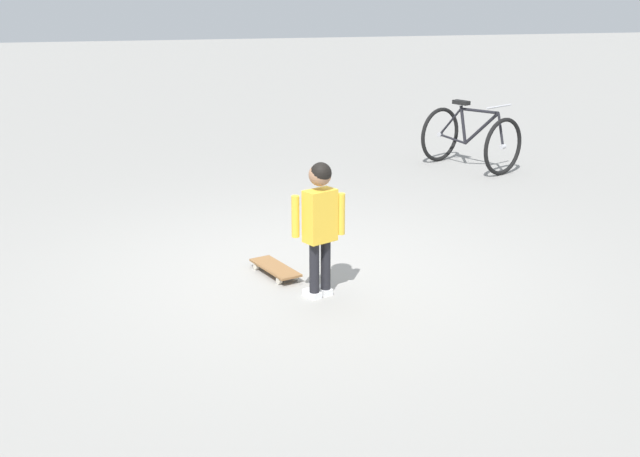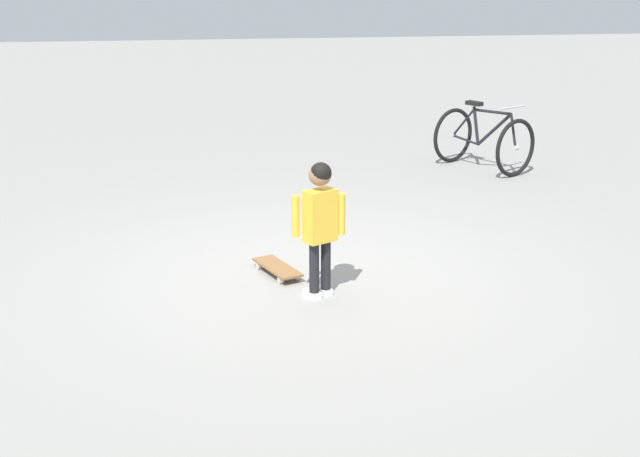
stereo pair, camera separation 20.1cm
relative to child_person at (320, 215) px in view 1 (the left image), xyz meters
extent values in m
plane|color=gray|center=(-0.60, -0.02, -0.66)|extent=(50.00, 50.00, 0.00)
cylinder|color=black|center=(0.03, -0.05, -0.42)|extent=(0.08, 0.08, 0.42)
cube|color=white|center=(0.00, -0.06, -0.63)|extent=(0.17, 0.14, 0.05)
cylinder|color=black|center=(-0.02, 0.05, -0.42)|extent=(0.08, 0.08, 0.42)
cube|color=white|center=(-0.05, 0.04, -0.63)|extent=(0.17, 0.14, 0.05)
cube|color=gold|center=(0.00, 0.00, -0.01)|extent=(0.23, 0.28, 0.40)
cylinder|color=gold|center=(-0.02, -0.18, -0.01)|extent=(0.06, 0.06, 0.32)
cylinder|color=gold|center=(-0.01, 0.17, -0.01)|extent=(0.06, 0.06, 0.32)
sphere|color=#9E7051|center=(0.00, 0.00, 0.31)|extent=(0.17, 0.17, 0.17)
sphere|color=black|center=(0.01, 0.01, 0.32)|extent=(0.16, 0.16, 0.16)
cube|color=olive|center=(-0.53, -0.26, -0.59)|extent=(0.59, 0.37, 0.02)
cube|color=#B7B7BC|center=(-0.72, -0.33, -0.61)|extent=(0.07, 0.11, 0.02)
cube|color=#B7B7BC|center=(-0.35, -0.20, -0.61)|extent=(0.07, 0.11, 0.02)
cylinder|color=beige|center=(-0.69, -0.40, -0.63)|extent=(0.06, 0.05, 0.06)
cylinder|color=beige|center=(-0.74, -0.26, -0.63)|extent=(0.06, 0.05, 0.06)
cylinder|color=beige|center=(-0.32, -0.27, -0.63)|extent=(0.06, 0.05, 0.06)
cylinder|color=beige|center=(-0.37, -0.13, -0.63)|extent=(0.06, 0.05, 0.06)
torus|color=black|center=(-3.40, 3.01, -0.30)|extent=(0.38, 0.65, 0.71)
torus|color=black|center=(-4.30, 2.53, -0.30)|extent=(0.38, 0.65, 0.71)
cylinder|color=#B7B7BC|center=(-3.40, 3.01, -0.30)|extent=(0.08, 0.08, 0.06)
cylinder|color=#B7B7BC|center=(-4.30, 2.53, -0.30)|extent=(0.08, 0.08, 0.06)
cylinder|color=black|center=(-3.71, 2.85, -0.13)|extent=(0.47, 0.28, 0.48)
cylinder|color=black|center=(-3.75, 2.82, 0.09)|extent=(0.54, 0.31, 0.06)
cylinder|color=black|center=(-3.97, 2.71, -0.12)|extent=(0.14, 0.10, 0.48)
cylinder|color=black|center=(-4.11, 2.63, -0.33)|extent=(0.39, 0.23, 0.08)
cylinder|color=black|center=(-4.16, 2.61, -0.11)|extent=(0.32, 0.19, 0.40)
cylinder|color=black|center=(-3.45, 2.99, -0.10)|extent=(0.13, 0.09, 0.41)
cube|color=black|center=(-4.01, 2.68, 0.16)|extent=(0.24, 0.19, 0.05)
cylinder|color=#B7B7BC|center=(-3.49, 2.96, 0.18)|extent=(0.24, 0.42, 0.02)
camera|label=1|loc=(5.71, -1.21, 1.73)|focal=45.72mm
camera|label=2|loc=(5.75, -1.01, 1.73)|focal=45.72mm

